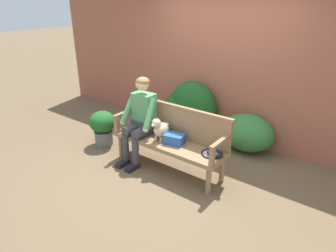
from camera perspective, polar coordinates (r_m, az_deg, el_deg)
The scene contains 15 objects.
ground_plane at distance 4.65m, azimuth 0.00°, elevation -7.98°, with size 40.00×40.00×0.00m, color brown.
brick_garden_fence at distance 5.49m, azimuth 10.66°, elevation 11.05°, with size 8.00×0.30×2.56m, color #9E5642.
hedge_bush_mid_left at distance 5.59m, azimuth 4.65°, elevation 3.31°, with size 0.94×0.70×1.01m, color #194C1E.
hedge_bush_far_left at distance 5.72m, azimuth 3.16°, elevation 2.70°, with size 0.88×0.87×0.79m, color #194C1E.
hedge_bush_mid_right at distance 5.21m, azimuth 14.65°, elevation -1.22°, with size 0.90×0.68×0.63m, color #337538.
garden_bench at distance 4.45m, azimuth 0.00°, elevation -3.65°, with size 1.76×0.49×0.45m.
bench_backrest at distance 4.48m, azimuth 1.67°, elevation 0.93°, with size 1.80×0.06×0.50m.
bench_armrest_left_end at distance 4.80m, azimuth -8.66°, elevation 1.56°, with size 0.06×0.49×0.28m.
bench_armrest_right_end at distance 3.87m, azimuth 9.21°, elevation -4.10°, with size 0.06×0.49×0.28m.
person_seated at distance 4.61m, azimuth -5.15°, elevation 1.74°, with size 0.56×0.65×1.32m.
dog_on_bench at distance 4.40m, azimuth -1.43°, elevation -0.52°, with size 0.18×0.37×0.36m.
tennis_racket at distance 4.16m, azimuth 8.30°, elevation -4.98°, with size 0.37×0.58×0.03m.
baseball_glove at distance 4.07m, azimuth 8.77°, elevation -5.08°, with size 0.22×0.17×0.09m, color black.
sports_bag at distance 4.36m, azimuth 1.19°, elevation -2.41°, with size 0.28×0.20×0.14m, color #2856A3.
potted_plant at distance 5.32m, azimuth -12.14°, elevation 0.02°, with size 0.45×0.45×0.61m.
Camera 1 is at (2.40, -3.15, 2.43)m, focal length 32.47 mm.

